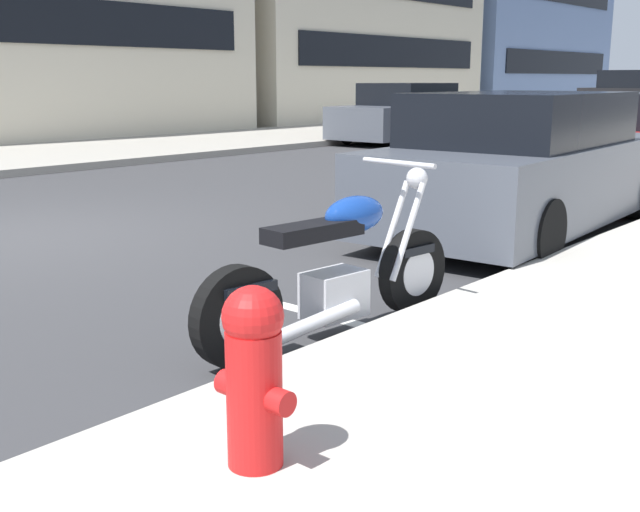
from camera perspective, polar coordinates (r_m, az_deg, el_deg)
The scene contains 8 objects.
ground_plane at distance 8.80m, azimuth -21.41°, elevation 1.34°, with size 260.00×260.00×0.00m, color #333335.
sidewalk_far_curb at distance 21.94m, azimuth -2.23°, elevation 8.82°, with size 120.00×5.00×0.14m, color gray.
parking_stall_stripe at distance 5.54m, azimuth -0.59°, elevation -4.17°, with size 0.12×2.20×0.01m, color silver.
parked_motorcycle at distance 4.94m, azimuth 1.30°, elevation -1.29°, with size 2.16×0.62×1.10m.
parked_car_second_in_row at distance 8.65m, azimuth 14.83°, elevation 6.39°, with size 4.69×2.05×1.49m.
car_opposite_curb at distance 20.68m, azimuth 6.30°, elevation 10.29°, with size 4.64×1.98×1.52m.
fire_hydrant at distance 3.03m, azimuth -4.88°, elevation -8.50°, with size 0.24×0.36×0.73m.
townhouse_corner_block at distance 44.56m, azimuth 10.99°, elevation 17.66°, with size 13.31×10.54×10.99m.
Camera 1 is at (-3.96, -7.69, 1.63)m, focal length 43.53 mm.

